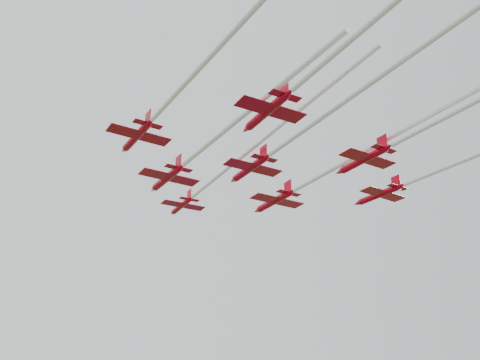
{
  "coord_description": "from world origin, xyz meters",
  "views": [
    {
      "loc": [
        -13.13,
        -81.68,
        26.53
      ],
      "look_at": [
        -4.14,
        -5.21,
        60.17
      ],
      "focal_mm": 40.0,
      "sensor_mm": 36.0,
      "label": 1
    }
  ],
  "objects": [
    {
      "name": "jet_row4_left",
      "position": [
        -0.09,
        -36.98,
        58.91
      ],
      "size": [
        19.21,
        41.45,
        2.57
      ],
      "rotation": [
        0.0,
        0.0,
        0.39
      ],
      "color": "red"
    },
    {
      "name": "jet_row3_left",
      "position": [
        -11.37,
        -37.68,
        58.57
      ],
      "size": [
        29.3,
        59.59,
        2.39
      ],
      "rotation": [
        0.0,
        0.0,
        0.44
      ],
      "color": "red"
    },
    {
      "name": "jet_row3_right",
      "position": [
        26.79,
        -16.76,
        59.75
      ],
      "size": [
        29.96,
        54.23,
        2.58
      ],
      "rotation": [
        0.0,
        0.0,
        0.49
      ],
      "color": "red"
    },
    {
      "name": "jet_row2_right",
      "position": [
        10.54,
        -11.43,
        60.85
      ],
      "size": [
        30.71,
        63.63,
        2.93
      ],
      "rotation": [
        0.0,
        0.0,
        0.42
      ],
      "color": "red"
    },
    {
      "name": "jet_lead",
      "position": [
        -7.38,
        -4.22,
        61.25
      ],
      "size": [
        23.6,
        54.5,
        2.38
      ],
      "rotation": [
        0.0,
        0.0,
        0.38
      ],
      "color": "red"
    },
    {
      "name": "jet_row2_left",
      "position": [
        -11.41,
        -14.28,
        59.82
      ],
      "size": [
        21.93,
        43.2,
        2.78
      ],
      "rotation": [
        0.0,
        0.0,
        0.44
      ],
      "color": "red"
    },
    {
      "name": "jet_row4_right",
      "position": [
        17.71,
        -29.44,
        58.93
      ],
      "size": [
        25.8,
        50.85,
        2.59
      ],
      "rotation": [
        0.0,
        0.0,
        0.44
      ],
      "color": "red"
    },
    {
      "name": "jet_row3_mid",
      "position": [
        1.7,
        -23.96,
        59.1
      ],
      "size": [
        23.52,
        50.24,
        2.59
      ],
      "rotation": [
        0.0,
        0.0,
        0.41
      ],
      "color": "red"
    }
  ]
}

